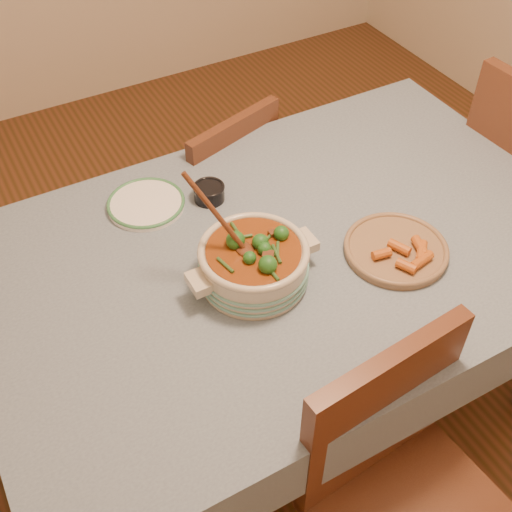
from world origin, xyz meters
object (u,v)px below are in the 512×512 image
at_px(fried_plate, 396,248).
at_px(chair_near, 400,486).
at_px(white_plate, 146,203).
at_px(stew_casserole, 253,261).
at_px(chair_far, 217,193).
at_px(condiment_bowl, 209,192).
at_px(dining_table, 288,269).

bearing_deg(fried_plate, chair_near, -122.57).
bearing_deg(white_plate, chair_near, -77.06).
relative_size(stew_casserole, chair_far, 0.42).
height_order(condiment_bowl, chair_far, chair_far).
relative_size(stew_casserole, white_plate, 1.21).
bearing_deg(chair_far, dining_table, 66.27).
xyz_separation_m(stew_casserole, white_plate, (-0.13, 0.40, -0.06)).
xyz_separation_m(stew_casserole, fried_plate, (0.38, -0.10, -0.05)).
distance_m(stew_casserole, fried_plate, 0.39).
height_order(stew_casserole, condiment_bowl, stew_casserole).
xyz_separation_m(dining_table, fried_plate, (0.23, -0.16, 0.11)).
height_order(white_plate, condiment_bowl, condiment_bowl).
bearing_deg(condiment_bowl, chair_far, 61.95).
distance_m(dining_table, chair_far, 0.65).
bearing_deg(condiment_bowl, stew_casserole, -97.02).
relative_size(dining_table, stew_casserole, 4.84).
bearing_deg(condiment_bowl, chair_near, -87.04).
distance_m(dining_table, white_plate, 0.45).
xyz_separation_m(condiment_bowl, chair_near, (0.05, -0.90, -0.27)).
bearing_deg(stew_casserole, white_plate, 108.00).
distance_m(white_plate, fried_plate, 0.71).
height_order(fried_plate, chair_far, chair_far).
relative_size(dining_table, fried_plate, 5.20).
xyz_separation_m(chair_far, chair_near, (-0.13, -1.23, 0.05)).
relative_size(chair_far, chair_near, 0.90).
relative_size(stew_casserole, condiment_bowl, 3.73).
bearing_deg(stew_casserole, condiment_bowl, 82.98).
height_order(dining_table, stew_casserole, stew_casserole).
xyz_separation_m(dining_table, stew_casserole, (-0.15, -0.06, 0.16)).
bearing_deg(chair_near, stew_casserole, 94.29).
relative_size(dining_table, white_plate, 5.88).
height_order(condiment_bowl, chair_near, chair_near).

